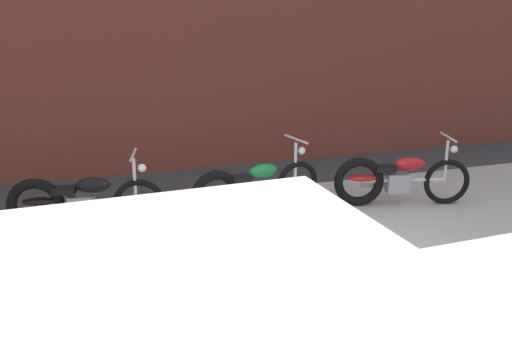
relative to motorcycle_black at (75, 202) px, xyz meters
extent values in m
plane|color=#38383A|center=(2.48, -2.60, -0.40)|extent=(80.00, 80.00, 0.00)
cube|color=#B2ADA3|center=(2.48, -0.85, -0.40)|extent=(36.00, 3.50, 0.01)
cube|color=brown|center=(2.48, 2.60, 2.16)|extent=(36.00, 0.50, 5.11)
torus|color=black|center=(0.79, -0.18, -0.06)|extent=(0.68, 0.23, 0.68)
torus|color=black|center=(-0.48, 0.11, -0.03)|extent=(0.74, 0.29, 0.73)
cylinder|color=silver|center=(0.15, -0.04, -0.02)|extent=(1.22, 0.32, 0.06)
cube|color=#99999E|center=(0.08, -0.02, -0.06)|extent=(0.36, 0.28, 0.28)
ellipsoid|color=black|center=(0.23, -0.05, 0.22)|extent=(0.47, 0.28, 0.20)
ellipsoid|color=black|center=(-0.43, 0.09, 0.03)|extent=(0.47, 0.27, 0.10)
cube|color=black|center=(-0.12, 0.02, 0.16)|extent=(0.32, 0.26, 0.08)
cylinder|color=silver|center=(0.75, -0.17, 0.25)|extent=(0.05, 0.05, 0.62)
cylinder|color=silver|center=(0.75, -0.17, 0.61)|extent=(0.16, 0.57, 0.03)
sphere|color=white|center=(0.85, -0.19, 0.43)|extent=(0.11, 0.11, 0.11)
cylinder|color=silver|center=(-0.13, 0.18, -0.14)|extent=(0.55, 0.18, 0.06)
torus|color=black|center=(3.06, -0.02, -0.06)|extent=(0.68, 0.21, 0.68)
torus|color=black|center=(1.78, -0.26, -0.03)|extent=(0.74, 0.26, 0.73)
cylinder|color=silver|center=(2.42, -0.14, -0.02)|extent=(1.22, 0.29, 0.06)
cube|color=#99999E|center=(2.34, -0.15, -0.06)|extent=(0.36, 0.28, 0.28)
ellipsoid|color=#197A38|center=(2.50, -0.12, 0.22)|extent=(0.47, 0.27, 0.20)
ellipsoid|color=#197A38|center=(1.83, -0.25, 0.03)|extent=(0.47, 0.26, 0.10)
cube|color=black|center=(2.15, -0.19, 0.16)|extent=(0.31, 0.25, 0.08)
cylinder|color=silver|center=(3.02, -0.03, 0.25)|extent=(0.05, 0.05, 0.62)
cylinder|color=silver|center=(3.02, -0.03, 0.61)|extent=(0.14, 0.58, 0.03)
sphere|color=white|center=(3.12, -0.01, 0.43)|extent=(0.11, 0.11, 0.11)
cylinder|color=silver|center=(2.08, -0.05, -0.14)|extent=(0.55, 0.16, 0.06)
torus|color=black|center=(5.18, -0.60, -0.06)|extent=(0.68, 0.25, 0.68)
torus|color=black|center=(3.92, -0.26, -0.03)|extent=(0.74, 0.31, 0.73)
cylinder|color=silver|center=(4.55, -0.43, -0.02)|extent=(1.21, 0.37, 0.06)
cube|color=#99999E|center=(4.47, -0.41, -0.06)|extent=(0.37, 0.29, 0.28)
ellipsoid|color=red|center=(4.63, -0.45, 0.22)|extent=(0.47, 0.30, 0.20)
ellipsoid|color=red|center=(3.97, -0.28, 0.03)|extent=(0.47, 0.29, 0.10)
cube|color=black|center=(4.28, -0.36, 0.16)|extent=(0.32, 0.26, 0.08)
cylinder|color=silver|center=(5.14, -0.59, 0.25)|extent=(0.05, 0.05, 0.62)
cylinder|color=silver|center=(5.14, -0.59, 0.61)|extent=(0.18, 0.57, 0.03)
sphere|color=white|center=(5.23, -0.61, 0.43)|extent=(0.11, 0.11, 0.11)
cylinder|color=silver|center=(4.28, -0.20, -0.14)|extent=(0.55, 0.20, 0.06)
camera|label=1|loc=(0.09, -7.18, 2.44)|focal=39.53mm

